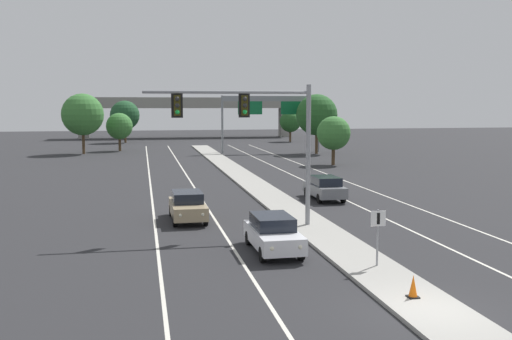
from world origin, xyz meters
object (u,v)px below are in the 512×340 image
(traffic_cone_median_nose, at_px, (413,287))
(tree_far_left_b, at_px, (119,126))
(tree_far_left_a, at_px, (125,115))
(tree_far_right_c, at_px, (317,115))
(tree_far_left_c, at_px, (83,115))
(overhead_signal_mast, at_px, (257,124))
(car_oncoming_tan, at_px, (188,206))
(car_oncoming_white, at_px, (273,233))
(highway_sign_gantry, at_px, (271,106))
(tree_far_right_b, at_px, (334,133))
(median_sign_post, at_px, (378,229))
(tree_far_right_a, at_px, (290,122))
(car_receding_grey, at_px, (325,187))

(traffic_cone_median_nose, distance_m, tree_far_left_b, 66.05)
(tree_far_left_a, bearing_deg, tree_far_right_c, -47.41)
(tree_far_right_c, bearing_deg, tree_far_left_c, 169.39)
(overhead_signal_mast, height_order, tree_far_left_a, overhead_signal_mast)
(tree_far_right_c, relative_size, tree_far_left_b, 1.47)
(car_oncoming_tan, height_order, tree_far_left_a, tree_far_left_a)
(overhead_signal_mast, relative_size, car_oncoming_white, 1.88)
(car_oncoming_white, xyz_separation_m, tree_far_right_c, (16.64, 48.33, 4.19))
(overhead_signal_mast, distance_m, highway_sign_gantry, 47.93)
(tree_far_left_a, bearing_deg, traffic_cone_median_nose, -82.27)
(tree_far_right_b, bearing_deg, car_oncoming_white, -112.50)
(car_oncoming_white, relative_size, tree_far_right_b, 0.87)
(tree_far_right_b, relative_size, tree_far_left_c, 0.66)
(car_oncoming_tan, distance_m, tree_far_left_a, 68.00)
(traffic_cone_median_nose, bearing_deg, median_sign_post, 84.76)
(tree_far_right_b, bearing_deg, tree_far_left_a, 118.79)
(car_oncoming_white, height_order, tree_far_right_c, tree_far_right_c)
(overhead_signal_mast, relative_size, tree_far_left_a, 1.21)
(traffic_cone_median_nose, xyz_separation_m, highway_sign_gantry, (8.29, 58.43, 5.66))
(highway_sign_gantry, bearing_deg, overhead_signal_mast, -103.40)
(tree_far_right_c, bearing_deg, tree_far_right_b, -99.70)
(tree_far_right_a, distance_m, tree_far_right_b, 38.79)
(tree_far_right_b, height_order, tree_far_left_c, tree_far_left_c)
(car_oncoming_tan, relative_size, tree_far_right_a, 0.85)
(tree_far_right_b, bearing_deg, tree_far_left_b, 134.26)
(car_oncoming_white, relative_size, car_oncoming_tan, 1.00)
(median_sign_post, bearing_deg, tree_far_right_b, 73.92)
(tree_far_right_c, bearing_deg, overhead_signal_mast, -110.63)
(tree_far_right_b, bearing_deg, tree_far_right_c, 80.30)
(car_oncoming_tan, bearing_deg, tree_far_right_c, 64.12)
(tree_far_left_b, bearing_deg, tree_far_left_a, 89.09)
(highway_sign_gantry, bearing_deg, car_oncoming_tan, -108.27)
(median_sign_post, xyz_separation_m, tree_far_right_c, (13.28, 51.73, 3.42))
(traffic_cone_median_nose, bearing_deg, tree_far_right_b, 74.87)
(tree_far_right_a, height_order, tree_far_left_b, tree_far_right_a)
(highway_sign_gantry, distance_m, tree_far_left_b, 21.02)
(tree_far_right_c, relative_size, tree_far_right_b, 1.49)
(car_receding_grey, height_order, tree_far_right_a, tree_far_right_a)
(overhead_signal_mast, xyz_separation_m, tree_far_left_a, (-8.39, 70.71, -0.79))
(highway_sign_gantry, distance_m, tree_far_left_a, 31.03)
(car_oncoming_tan, xyz_separation_m, traffic_cone_median_nose, (6.11, -14.81, -0.31))
(highway_sign_gantry, bearing_deg, tree_far_left_a, 128.98)
(traffic_cone_median_nose, relative_size, tree_far_left_c, 0.10)
(overhead_signal_mast, bearing_deg, traffic_cone_median_nose, -76.59)
(highway_sign_gantry, relative_size, tree_far_left_c, 1.71)
(car_receding_grey, height_order, tree_far_left_c, tree_far_left_c)
(car_oncoming_tan, relative_size, tree_far_left_a, 0.64)
(overhead_signal_mast, bearing_deg, car_receding_grey, 53.08)
(tree_far_left_a, relative_size, tree_far_right_c, 0.91)
(overhead_signal_mast, bearing_deg, tree_far_left_c, 104.88)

